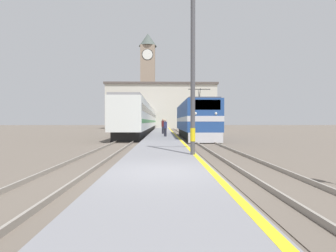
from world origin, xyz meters
name	(u,v)px	position (x,y,z in m)	size (l,w,h in m)	color
ground_plane	(162,134)	(0.00, 30.00, 0.00)	(200.00, 200.00, 0.00)	#60564C
platform	(162,135)	(0.00, 25.00, 0.14)	(3.28, 140.00, 0.28)	slate
rail_track_near	(189,135)	(3.42, 25.00, 0.03)	(2.83, 140.00, 0.16)	#60564C
rail_track_far	(137,135)	(-3.14, 25.00, 0.03)	(2.84, 140.00, 0.16)	#60564C
locomotive_train	(194,120)	(3.42, 19.93, 1.95)	(2.92, 14.89, 4.79)	black
passenger_train	(144,119)	(-3.14, 37.34, 2.22)	(2.92, 48.16, 4.14)	black
catenary_mast	(195,54)	(1.49, 3.92, 4.82)	(2.33, 0.23, 8.97)	#4C4C51
person_on_platform	(165,128)	(0.30, 18.45, 1.17)	(0.34, 0.34, 1.71)	#23232D
second_waiting_passenger	(163,126)	(0.06, 24.39, 1.26)	(0.34, 0.34, 1.85)	#23232D
clock_tower	(148,78)	(-4.16, 67.51, 14.33)	(5.06, 5.06, 26.98)	gray
station_building	(161,106)	(-0.27, 60.34, 5.74)	(27.97, 9.68, 11.44)	beige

